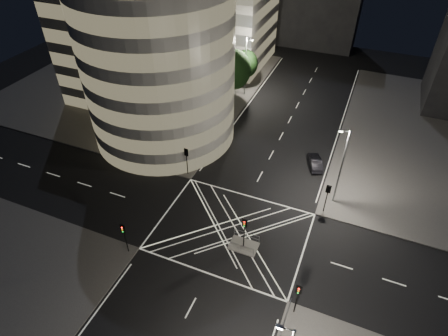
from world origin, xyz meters
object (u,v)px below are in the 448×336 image
at_px(traffic_signal_nl, 124,233).
at_px(street_lamp_right_far, 341,165).
at_px(sedan, 315,162).
at_px(traffic_signal_fr, 327,194).
at_px(traffic_signal_nr, 298,294).
at_px(street_lamp_left_far, 246,65).
at_px(traffic_signal_island, 244,228).
at_px(street_lamp_left_near, 199,118).
at_px(central_island, 244,246).
at_px(traffic_signal_fl, 187,157).

bearing_deg(traffic_signal_nl, street_lamp_right_far, 40.91).
relative_size(street_lamp_right_far, sedan, 2.40).
distance_m(traffic_signal_fr, traffic_signal_nr, 13.60).
distance_m(traffic_signal_nl, street_lamp_left_far, 36.90).
height_order(traffic_signal_fr, sedan, traffic_signal_fr).
distance_m(traffic_signal_island, street_lamp_left_far, 33.61).
relative_size(traffic_signal_island, street_lamp_left_far, 0.40).
relative_size(traffic_signal_nr, street_lamp_left_near, 0.40).
relative_size(traffic_signal_island, street_lamp_left_near, 0.40).
relative_size(traffic_signal_island, street_lamp_right_far, 0.40).
bearing_deg(traffic_signal_nl, traffic_signal_fr, 37.69).
xyz_separation_m(street_lamp_left_far, sedan, (15.50, -15.14, -4.85)).
height_order(street_lamp_right_far, sedan, street_lamp_right_far).
bearing_deg(street_lamp_right_far, street_lamp_left_far, 131.94).
relative_size(central_island, street_lamp_left_near, 0.30).
height_order(traffic_signal_nr, street_lamp_left_near, street_lamp_left_near).
height_order(traffic_signal_nl, traffic_signal_island, same).
bearing_deg(central_island, street_lamp_left_far, 109.95).
relative_size(traffic_signal_fl, street_lamp_right_far, 0.40).
relative_size(traffic_signal_nl, sedan, 0.96).
height_order(traffic_signal_island, sedan, traffic_signal_island).
distance_m(traffic_signal_fr, street_lamp_left_near, 19.14).
relative_size(traffic_signal_fr, traffic_signal_nr, 1.00).
distance_m(traffic_signal_nl, street_lamp_right_far, 24.27).
relative_size(traffic_signal_fr, street_lamp_right_far, 0.40).
bearing_deg(sedan, traffic_signal_nl, 34.00).
xyz_separation_m(central_island, traffic_signal_nr, (6.80, -5.30, 2.84)).
bearing_deg(central_island, sedan, 76.06).
height_order(traffic_signal_fl, street_lamp_right_far, street_lamp_right_far).
bearing_deg(street_lamp_left_far, traffic_signal_nr, -63.64).
height_order(traffic_signal_fr, traffic_signal_island, same).
xyz_separation_m(traffic_signal_fl, street_lamp_left_far, (-0.64, 23.20, 2.63)).
bearing_deg(traffic_signal_fl, traffic_signal_fr, 0.00).
bearing_deg(sedan, street_lamp_left_far, -65.88).
relative_size(street_lamp_left_near, sedan, 2.40).
bearing_deg(street_lamp_left_near, traffic_signal_nr, -45.87).
height_order(central_island, traffic_signal_fl, traffic_signal_fl).
height_order(central_island, sedan, sedan).
distance_m(street_lamp_left_far, sedan, 22.20).
bearing_deg(street_lamp_left_near, street_lamp_left_far, 90.00).
bearing_deg(traffic_signal_fr, sedan, 108.76).
bearing_deg(street_lamp_left_near, sedan, 10.47).
bearing_deg(traffic_signal_island, street_lamp_right_far, 54.70).
relative_size(traffic_signal_island, sedan, 0.96).
xyz_separation_m(traffic_signal_nl, traffic_signal_island, (10.80, 5.30, 0.00)).
bearing_deg(traffic_signal_nr, traffic_signal_fr, 90.00).
bearing_deg(street_lamp_left_near, central_island, -49.73).
height_order(traffic_signal_fl, street_lamp_left_far, street_lamp_left_far).
xyz_separation_m(traffic_signal_nl, street_lamp_left_far, (-0.64, 36.80, 2.63)).
bearing_deg(traffic_signal_island, sedan, 76.06).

